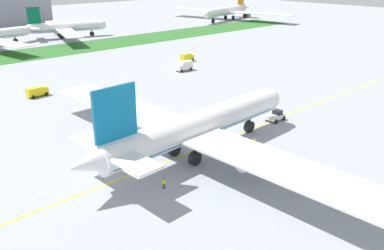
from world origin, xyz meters
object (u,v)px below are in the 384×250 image
(airliner_foreground, at_px, (194,127))
(ground_crew_wingwalker_starboard, at_px, (327,194))
(ground_crew_marshaller_front, at_px, (255,141))
(ground_crew_wingwalker_port, at_px, (164,182))
(parked_airliner_far_right, at_px, (64,27))
(service_truck_fuel_bowser, at_px, (184,66))
(service_truck_baggage_loader, at_px, (37,91))
(service_truck_catering_van, at_px, (187,57))
(pushback_tug, at_px, (276,116))
(parked_airliner_far_outer, at_px, (228,11))

(airliner_foreground, distance_m, ground_crew_wingwalker_starboard, 24.13)
(ground_crew_marshaller_front, bearing_deg, ground_crew_wingwalker_port, -178.21)
(airliner_foreground, height_order, parked_airliner_far_right, airliner_foreground)
(service_truck_fuel_bowser, bearing_deg, service_truck_baggage_loader, 174.41)
(airliner_foreground, relative_size, parked_airliner_far_right, 1.25)
(ground_crew_wingwalker_port, relative_size, service_truck_baggage_loader, 0.32)
(ground_crew_wingwalker_port, bearing_deg, airliner_foreground, 25.89)
(airliner_foreground, bearing_deg, service_truck_catering_van, 49.15)
(pushback_tug, relative_size, service_truck_catering_van, 1.12)
(airliner_foreground, bearing_deg, ground_crew_wingwalker_starboard, -80.59)
(ground_crew_wingwalker_port, bearing_deg, service_truck_baggage_loader, 84.72)
(airliner_foreground, height_order, ground_crew_marshaller_front, airliner_foreground)
(service_truck_catering_van, bearing_deg, ground_crew_marshaller_front, -122.15)
(ground_crew_wingwalker_port, xyz_separation_m, ground_crew_wingwalker_starboard, (15.05, -18.00, -0.06))
(service_truck_fuel_bowser, height_order, parked_airliner_far_outer, parked_airliner_far_outer)
(ground_crew_wingwalker_port, xyz_separation_m, parked_airliner_far_right, (53.09, 139.33, 3.83))
(ground_crew_marshaller_front, bearing_deg, service_truck_catering_van, 57.85)
(airliner_foreground, bearing_deg, pushback_tug, 2.48)
(ground_crew_wingwalker_port, bearing_deg, ground_crew_wingwalker_starboard, -50.11)
(pushback_tug, height_order, service_truck_catering_van, service_truck_catering_van)
(ground_crew_marshaller_front, relative_size, parked_airliner_far_right, 0.03)
(ground_crew_marshaller_front, height_order, ground_crew_wingwalker_starboard, ground_crew_marshaller_front)
(parked_airliner_far_right, bearing_deg, ground_crew_wingwalker_port, -110.86)
(service_truck_fuel_bowser, bearing_deg, service_truck_catering_van, 44.72)
(service_truck_fuel_bowser, relative_size, service_truck_catering_van, 1.06)
(ground_crew_marshaller_front, relative_size, service_truck_baggage_loader, 0.32)
(service_truck_baggage_loader, bearing_deg, service_truck_catering_van, 5.13)
(ground_crew_marshaller_front, relative_size, ground_crew_wingwalker_starboard, 1.07)
(airliner_foreground, relative_size, ground_crew_wingwalker_starboard, 45.65)
(ground_crew_wingwalker_port, height_order, ground_crew_wingwalker_starboard, ground_crew_wingwalker_port)
(parked_airliner_far_outer, bearing_deg, ground_crew_wingwalker_port, -139.63)
(ground_crew_wingwalker_starboard, bearing_deg, ground_crew_wingwalker_port, 129.89)
(airliner_foreground, height_order, service_truck_fuel_bowser, airliner_foreground)
(ground_crew_marshaller_front, bearing_deg, parked_airliner_far_outer, 44.43)
(ground_crew_marshaller_front, xyz_separation_m, service_truck_catering_van, (39.24, 62.43, 0.43))
(ground_crew_wingwalker_port, distance_m, ground_crew_wingwalker_starboard, 23.47)
(pushback_tug, xyz_separation_m, ground_crew_wingwalker_port, (-36.07, -6.50, 0.06))
(service_truck_catering_van, bearing_deg, parked_airliner_far_outer, 36.33)
(airliner_foreground, xyz_separation_m, ground_crew_wingwalker_starboard, (3.88, -23.42, -4.33))
(ground_crew_wingwalker_starboard, relative_size, service_truck_baggage_loader, 0.30)
(service_truck_catering_van, distance_m, parked_airliner_far_outer, 121.52)
(ground_crew_marshaller_front, xyz_separation_m, parked_airliner_far_right, (31.26, 138.64, 3.82))
(ground_crew_marshaller_front, bearing_deg, parked_airliner_far_right, 77.30)
(ground_crew_wingwalker_port, relative_size, parked_airliner_far_right, 0.03)
(service_truck_fuel_bowser, xyz_separation_m, parked_airliner_far_outer, (107.44, 81.46, 3.98))
(airliner_foreground, distance_m, ground_crew_wingwalker_port, 13.13)
(service_truck_baggage_loader, xyz_separation_m, parked_airliner_far_outer, (153.53, 76.95, 4.21))
(ground_crew_marshaller_front, height_order, parked_airliner_far_outer, parked_airliner_far_outer)
(service_truck_baggage_loader, xyz_separation_m, service_truck_catering_van, (55.70, 5.00, 0.13))
(ground_crew_marshaller_front, height_order, service_truck_fuel_bowser, service_truck_fuel_bowser)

